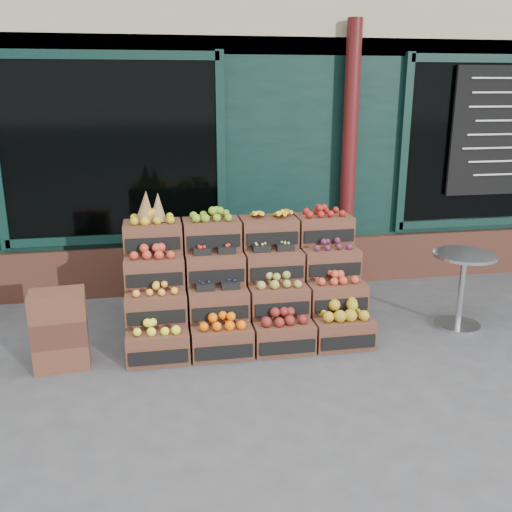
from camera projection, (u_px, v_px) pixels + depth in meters
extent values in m
plane|color=#464649|center=(291.00, 365.00, 5.22)|extent=(60.00, 60.00, 0.00)
cube|color=black|center=(218.00, 89.00, 9.43)|extent=(12.00, 6.00, 4.80)
cube|color=black|center=(249.00, 168.00, 6.91)|extent=(12.00, 0.12, 3.00)
cube|color=#44241B|center=(250.00, 264.00, 7.19)|extent=(12.00, 0.18, 0.60)
cube|color=black|center=(112.00, 150.00, 6.49)|extent=(2.40, 0.06, 2.00)
cube|color=black|center=(494.00, 143.00, 7.34)|extent=(2.40, 0.06, 2.00)
cylinder|color=#4E1212|center=(349.00, 159.00, 6.91)|extent=(0.18, 0.18, 3.20)
cube|color=black|center=(499.00, 132.00, 7.22)|extent=(1.30, 0.04, 1.60)
cube|color=brown|center=(158.00, 345.00, 5.30)|extent=(0.58, 0.40, 0.29)
cube|color=black|center=(158.00, 358.00, 5.11)|extent=(0.53, 0.02, 0.13)
cube|color=#FAF62D|center=(157.00, 326.00, 5.25)|extent=(0.46, 0.31, 0.09)
cube|color=brown|center=(221.00, 340.00, 5.40)|extent=(0.58, 0.40, 0.29)
cube|color=black|center=(224.00, 353.00, 5.21)|extent=(0.53, 0.02, 0.13)
cube|color=#F86804|center=(221.00, 321.00, 5.35)|extent=(0.46, 0.31, 0.10)
cube|color=brown|center=(283.00, 335.00, 5.50)|extent=(0.58, 0.40, 0.29)
cube|color=black|center=(288.00, 348.00, 5.31)|extent=(0.53, 0.02, 0.13)
cube|color=maroon|center=(283.00, 316.00, 5.45)|extent=(0.46, 0.31, 0.11)
cube|color=brown|center=(342.00, 331.00, 5.60)|extent=(0.58, 0.40, 0.29)
cube|color=black|center=(349.00, 343.00, 5.41)|extent=(0.53, 0.02, 0.13)
cube|color=#B58E1D|center=(343.00, 311.00, 5.54)|extent=(0.46, 0.31, 0.13)
cube|color=brown|center=(156.00, 307.00, 5.45)|extent=(0.58, 0.40, 0.29)
cube|color=black|center=(157.00, 318.00, 5.26)|extent=(0.53, 0.02, 0.13)
cube|color=#FFA429|center=(155.00, 289.00, 5.40)|extent=(0.46, 0.31, 0.08)
cube|color=brown|center=(218.00, 303.00, 5.55)|extent=(0.58, 0.40, 0.29)
cube|color=black|center=(221.00, 314.00, 5.36)|extent=(0.53, 0.02, 0.13)
cube|color=#1A1841|center=(218.00, 287.00, 5.50)|extent=(0.46, 0.31, 0.03)
cube|color=brown|center=(278.00, 299.00, 5.65)|extent=(0.58, 0.40, 0.29)
cube|color=black|center=(282.00, 309.00, 5.46)|extent=(0.53, 0.02, 0.13)
cube|color=#A69B3E|center=(278.00, 281.00, 5.60)|extent=(0.46, 0.31, 0.10)
cube|color=brown|center=(335.00, 295.00, 5.75)|extent=(0.58, 0.40, 0.29)
cube|color=black|center=(342.00, 305.00, 5.56)|extent=(0.53, 0.02, 0.13)
cube|color=#CC4027|center=(336.00, 277.00, 5.70)|extent=(0.46, 0.31, 0.09)
cube|color=brown|center=(154.00, 270.00, 5.60)|extent=(0.58, 0.40, 0.29)
cube|color=black|center=(155.00, 280.00, 5.41)|extent=(0.53, 0.02, 0.13)
cube|color=#BC3623|center=(153.00, 252.00, 5.54)|extent=(0.46, 0.31, 0.10)
cube|color=brown|center=(215.00, 267.00, 5.70)|extent=(0.58, 0.40, 0.29)
cube|color=black|center=(217.00, 277.00, 5.51)|extent=(0.53, 0.02, 0.13)
cube|color=red|center=(214.00, 252.00, 5.65)|extent=(0.46, 0.31, 0.04)
cube|color=brown|center=(273.00, 264.00, 5.80)|extent=(0.58, 0.40, 0.29)
cube|color=black|center=(277.00, 273.00, 5.61)|extent=(0.53, 0.02, 0.13)
cube|color=#9FC25A|center=(273.00, 249.00, 5.75)|extent=(0.46, 0.31, 0.03)
cube|color=brown|center=(329.00, 261.00, 5.90)|extent=(0.58, 0.40, 0.29)
cube|color=black|center=(335.00, 270.00, 5.71)|extent=(0.53, 0.02, 0.13)
cube|color=#551D36|center=(330.00, 244.00, 5.85)|extent=(0.46, 0.31, 0.07)
cube|color=brown|center=(153.00, 236.00, 5.74)|extent=(0.58, 0.40, 0.29)
cube|color=black|center=(153.00, 244.00, 5.55)|extent=(0.53, 0.02, 0.13)
cube|color=gold|center=(152.00, 218.00, 5.69)|extent=(0.46, 0.31, 0.10)
cube|color=brown|center=(212.00, 234.00, 5.84)|extent=(0.58, 0.40, 0.29)
cube|color=black|center=(214.00, 242.00, 5.65)|extent=(0.53, 0.02, 0.13)
cube|color=#75A11F|center=(211.00, 215.00, 5.79)|extent=(0.46, 0.31, 0.10)
cube|color=brown|center=(268.00, 231.00, 5.94)|extent=(0.58, 0.40, 0.29)
cube|color=black|center=(272.00, 239.00, 5.75)|extent=(0.53, 0.02, 0.13)
cube|color=yellow|center=(268.00, 213.00, 5.89)|extent=(0.46, 0.31, 0.09)
cube|color=brown|center=(323.00, 229.00, 6.04)|extent=(0.58, 0.40, 0.29)
cube|color=black|center=(329.00, 236.00, 5.85)|extent=(0.53, 0.02, 0.13)
cube|color=maroon|center=(324.00, 212.00, 5.99)|extent=(0.46, 0.31, 0.08)
cube|color=#44241B|center=(248.00, 328.00, 5.68)|extent=(2.36, 0.42, 0.29)
cube|color=#44241B|center=(244.00, 305.00, 5.87)|extent=(2.36, 0.42, 0.57)
cube|color=#44241B|center=(241.00, 284.00, 6.06)|extent=(2.36, 0.42, 0.86)
cone|color=olive|center=(146.00, 206.00, 5.65)|extent=(0.20, 0.20, 0.33)
cone|color=olive|center=(158.00, 207.00, 5.71)|extent=(0.18, 0.18, 0.29)
cube|color=brown|center=(62.00, 354.00, 5.17)|extent=(0.50, 0.37, 0.24)
cube|color=#44241B|center=(60.00, 330.00, 5.11)|extent=(0.50, 0.37, 0.24)
cube|color=brown|center=(57.00, 305.00, 5.04)|extent=(0.50, 0.37, 0.24)
cylinder|color=silver|center=(457.00, 325.00, 6.06)|extent=(0.47, 0.47, 0.03)
cylinder|color=silver|center=(461.00, 291.00, 5.95)|extent=(0.06, 0.06, 0.77)
cylinder|color=silver|center=(465.00, 255.00, 5.84)|extent=(0.64, 0.64, 0.03)
imported|color=#1D652D|center=(89.00, 202.00, 7.29)|extent=(0.80, 0.57, 2.06)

